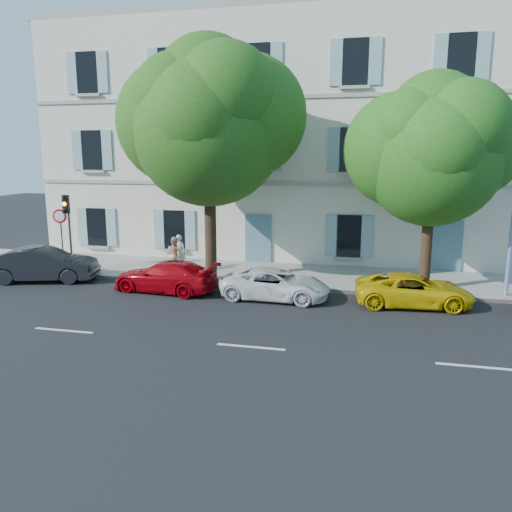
% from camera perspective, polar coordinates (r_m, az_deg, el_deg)
% --- Properties ---
extents(ground, '(90.00, 90.00, 0.00)m').
position_cam_1_polar(ground, '(18.13, 2.40, -5.75)').
color(ground, black).
extents(sidewalk, '(36.00, 4.50, 0.15)m').
position_cam_1_polar(sidewalk, '(22.34, 4.52, -2.25)').
color(sidewalk, '#A09E96').
rests_on(sidewalk, ground).
extents(kerb, '(36.00, 0.16, 0.16)m').
position_cam_1_polar(kerb, '(20.26, 3.60, -3.66)').
color(kerb, '#9E998E').
rests_on(kerb, ground).
extents(building, '(28.00, 7.00, 12.00)m').
position_cam_1_polar(building, '(27.41, 6.56, 12.75)').
color(building, beige).
rests_on(building, ground).
extents(car_dark_sedan, '(4.76, 2.73, 1.48)m').
position_cam_1_polar(car_dark_sedan, '(23.33, -23.14, -0.88)').
color(car_dark_sedan, black).
rests_on(car_dark_sedan, ground).
extents(car_red_coupe, '(4.42, 2.20, 1.23)m').
position_cam_1_polar(car_red_coupe, '(20.21, -10.32, -2.30)').
color(car_red_coupe, '#A5040D').
rests_on(car_red_coupe, ground).
extents(car_white_coupe, '(4.16, 2.00, 1.14)m').
position_cam_1_polar(car_white_coupe, '(18.89, 2.24, -3.24)').
color(car_white_coupe, white).
rests_on(car_white_coupe, ground).
extents(car_yellow_supercar, '(4.33, 2.29, 1.16)m').
position_cam_1_polar(car_yellow_supercar, '(18.90, 17.59, -3.74)').
color(car_yellow_supercar, '#DEB909').
rests_on(car_yellow_supercar, ground).
extents(tree_left, '(6.21, 6.21, 9.63)m').
position_cam_1_polar(tree_left, '(20.91, -5.43, 14.12)').
color(tree_left, '#3A2819').
rests_on(tree_left, sidewalk).
extents(tree_right, '(5.17, 5.17, 7.97)m').
position_cam_1_polar(tree_right, '(20.14, 19.52, 10.53)').
color(tree_right, '#3A2819').
rests_on(tree_right, sidewalk).
extents(traffic_light, '(0.31, 0.39, 3.47)m').
position_cam_1_polar(traffic_light, '(23.87, -20.75, 4.25)').
color(traffic_light, '#383A3D').
rests_on(traffic_light, sidewalk).
extents(road_sign, '(0.64, 0.16, 2.81)m').
position_cam_1_polar(road_sign, '(24.48, -21.42, 3.20)').
color(road_sign, '#383A3D').
rests_on(road_sign, sidewalk).
extents(pedestrian_a, '(0.61, 0.40, 1.65)m').
position_cam_1_polar(pedestrian_a, '(23.18, -8.75, 0.44)').
color(pedestrian_a, silver).
rests_on(pedestrian_a, sidewalk).
extents(pedestrian_b, '(1.00, 0.96, 1.62)m').
position_cam_1_polar(pedestrian_b, '(22.76, -9.24, 0.17)').
color(pedestrian_b, tan).
rests_on(pedestrian_b, sidewalk).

